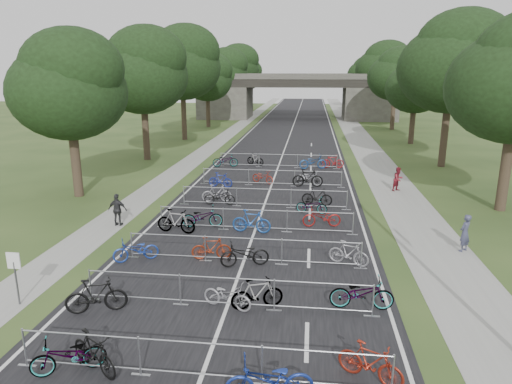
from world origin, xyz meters
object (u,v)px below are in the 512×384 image
(bike_0, at_px, (68,356))
(pedestrian_a, at_px, (465,233))
(pedestrian_b, at_px, (398,179))
(bike_2, at_px, (269,381))
(pedestrian_c, at_px, (118,210))
(bike_1, at_px, (94,353))
(park_sign, at_px, (15,269))
(overpass_bridge, at_px, (296,96))

(bike_0, height_order, pedestrian_a, pedestrian_a)
(pedestrian_b, bearing_deg, bike_2, -146.16)
(bike_0, distance_m, pedestrian_a, 15.77)
(pedestrian_c, bearing_deg, bike_1, 112.56)
(pedestrian_c, bearing_deg, pedestrian_b, -147.75)
(park_sign, relative_size, pedestrian_c, 1.13)
(park_sign, bearing_deg, bike_2, -22.48)
(pedestrian_a, bearing_deg, overpass_bridge, -124.07)
(park_sign, distance_m, pedestrian_a, 17.20)
(park_sign, height_order, pedestrian_a, park_sign)
(overpass_bridge, bearing_deg, park_sign, -96.26)
(park_sign, height_order, pedestrian_c, park_sign)
(pedestrian_b, bearing_deg, park_sign, -170.61)
(overpass_bridge, bearing_deg, pedestrian_a, -80.68)
(pedestrian_b, bearing_deg, overpass_bridge, 61.50)
(bike_2, relative_size, pedestrian_a, 1.28)
(bike_1, bearing_deg, overpass_bridge, 28.66)
(overpass_bridge, bearing_deg, pedestrian_b, -79.86)
(park_sign, distance_m, bike_2, 9.30)
(bike_2, xyz_separation_m, pedestrian_c, (-8.56, 11.50, 0.26))
(park_sign, xyz_separation_m, bike_2, (8.56, -3.55, -0.72))
(park_sign, xyz_separation_m, pedestrian_b, (14.92, 16.59, -0.50))
(bike_1, xyz_separation_m, pedestrian_b, (10.86, 19.58, 0.23))
(bike_0, bearing_deg, bike_1, 76.81)
(park_sign, xyz_separation_m, pedestrian_c, (0.00, 7.95, -0.46))
(bike_1, xyz_separation_m, pedestrian_c, (-4.06, 10.94, 0.27))
(bike_0, relative_size, pedestrian_a, 1.14)
(pedestrian_a, bearing_deg, pedestrian_b, -127.83)
(pedestrian_b, distance_m, pedestrian_c, 17.24)
(bike_0, xyz_separation_m, bike_1, (0.62, 0.14, 0.06))
(overpass_bridge, xyz_separation_m, bike_2, (1.76, -65.55, -2.99))
(bike_0, bearing_deg, bike_2, 59.55)
(pedestrian_b, bearing_deg, pedestrian_a, -123.07)
(bike_1, bearing_deg, pedestrian_c, 51.44)
(bike_0, distance_m, bike_2, 5.14)
(bike_0, bearing_deg, pedestrian_a, 102.09)
(bike_0, xyz_separation_m, pedestrian_b, (11.48, 19.71, 0.28))
(park_sign, distance_m, pedestrian_c, 7.97)
(bike_1, bearing_deg, pedestrian_a, -20.10)
(bike_2, bearing_deg, pedestrian_a, 133.06)
(pedestrian_a, xyz_separation_m, pedestrian_c, (-15.90, 1.41, -0.00))
(bike_0, xyz_separation_m, bike_2, (5.12, -0.42, 0.06))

